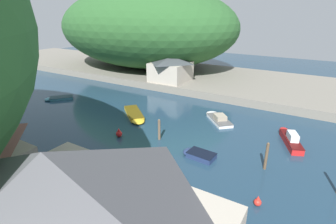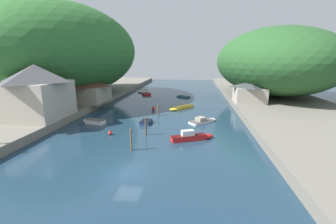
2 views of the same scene
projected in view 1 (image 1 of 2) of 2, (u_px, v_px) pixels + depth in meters
water_surface at (109, 123)px, 33.31m from camera, size 130.00×130.00×0.00m
right_bank at (197, 77)px, 53.74m from camera, size 22.00×120.00×1.26m
hillside_right at (145, 27)px, 57.71m from camera, size 29.71×41.59×17.29m
right_bank_cottage at (171, 68)px, 47.62m from camera, size 6.87×6.78×4.58m
boat_red_skiff at (58, 98)px, 42.08m from camera, size 4.43×4.14×0.40m
boat_white_cruiser at (135, 115)px, 35.06m from camera, size 5.59×6.08×0.51m
boat_far_upstream at (290, 138)px, 28.31m from camera, size 6.05×3.43×1.43m
boat_far_right_bank at (218, 118)px, 34.00m from camera, size 5.27×5.12×1.00m
boat_cabin_cruiser at (158, 217)px, 17.58m from camera, size 4.25×2.33×0.72m
boat_moored_right at (198, 154)px, 25.49m from camera, size 1.82×3.34×0.55m
mooring_post_second at (266, 156)px, 23.14m from camera, size 0.26×0.26×2.66m
mooring_post_fourth at (159, 129)px, 28.61m from camera, size 0.28×0.28×2.41m
channel_buoy_near at (258, 202)px, 19.06m from camera, size 0.55×0.55×0.83m
channel_buoy_far at (119, 133)px, 29.52m from camera, size 0.70×0.70×1.05m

